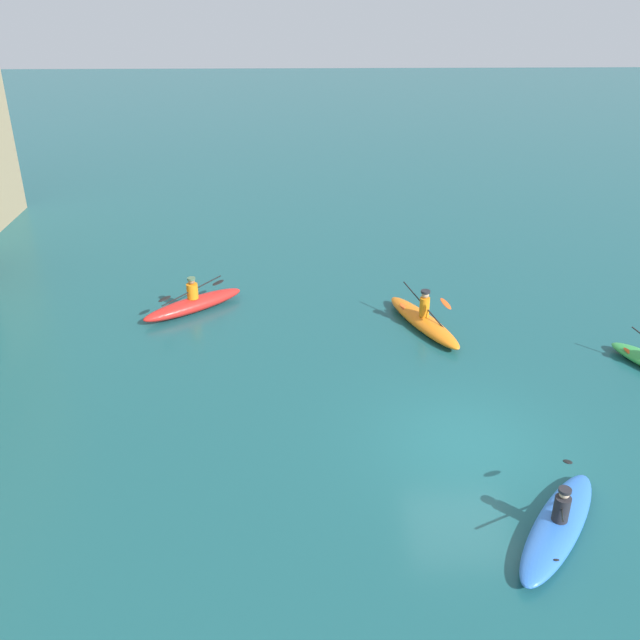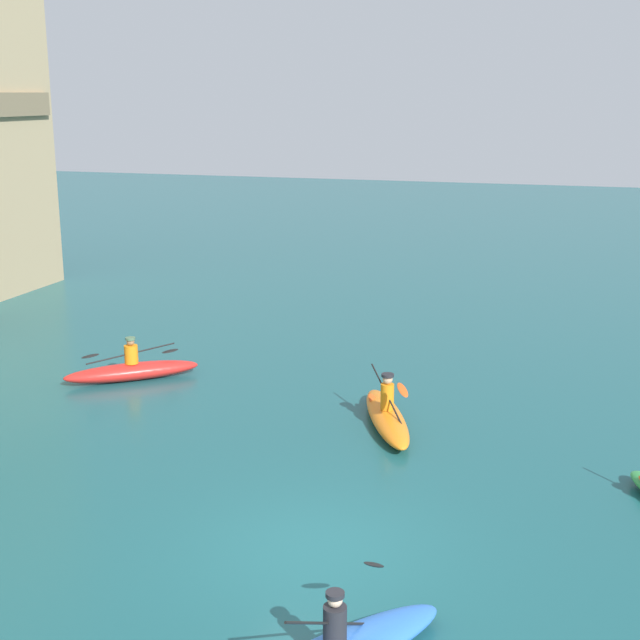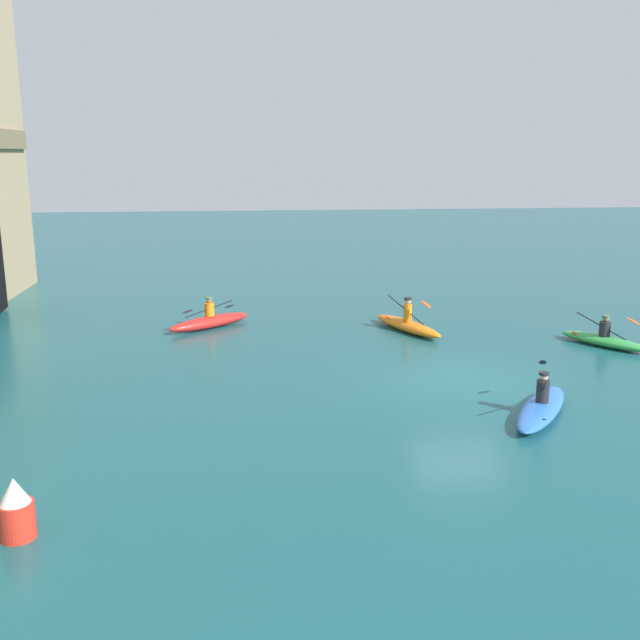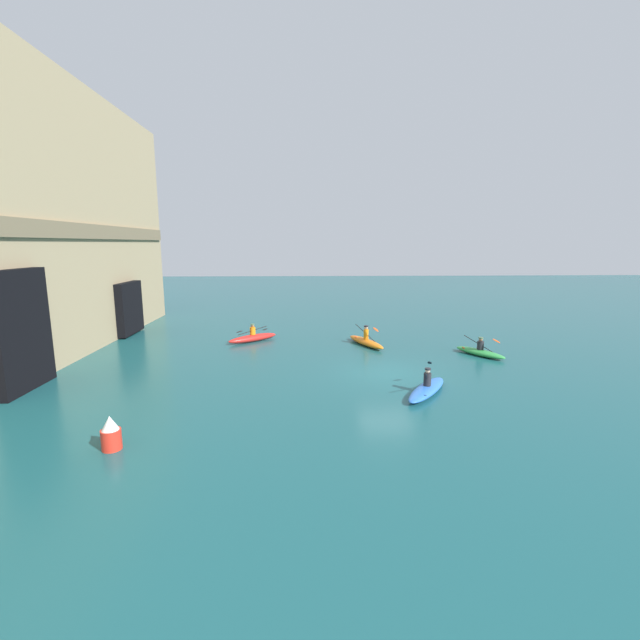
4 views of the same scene
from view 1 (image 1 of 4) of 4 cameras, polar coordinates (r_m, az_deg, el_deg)
ground_plane at (r=16.33m, az=11.77°, el=-9.70°), size 120.00×120.00×0.00m
kayak_red at (r=21.91m, az=-10.09°, el=1.31°), size 2.58×3.03×1.10m
kayak_orange at (r=20.83m, az=8.28°, el=-0.04°), size 3.55×2.03×1.20m
kayak_blue at (r=14.47m, az=18.52°, el=-15.29°), size 3.32×2.66×1.18m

